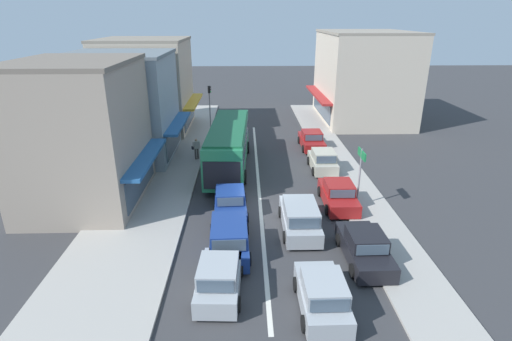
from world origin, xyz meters
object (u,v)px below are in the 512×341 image
hatchback_queue_gap_filler (219,278)px  wagon_behind_bus_mid (300,217)px  city_bus (229,143)px  parked_sedan_kerb_second (338,195)px  traffic_light_downstreet (210,100)px  hatchback_queue_far_back (322,295)px  parked_sedan_kerb_rear (312,140)px  wagon_adjacent_lane_trail (229,237)px  parked_hatchback_kerb_third (323,161)px  sedan_adjacent_lane_lead (230,202)px  pedestrian_with_handbag_near (196,147)px  directional_road_sign (361,165)px  parked_sedan_kerb_front (365,248)px

hatchback_queue_gap_filler → wagon_behind_bus_mid: bearing=52.1°
city_bus → hatchback_queue_gap_filler: size_ratio=2.90×
parked_sedan_kerb_second → traffic_light_downstreet: traffic_light_downstreet is taller
hatchback_queue_far_back → parked_sedan_kerb_rear: size_ratio=0.88×
parked_sedan_kerb_rear → wagon_adjacent_lane_trail: bearing=-112.1°
parked_sedan_kerb_second → traffic_light_downstreet: size_ratio=1.00×
parked_sedan_kerb_second → parked_hatchback_kerb_third: size_ratio=1.14×
sedan_adjacent_lane_lead → parked_sedan_kerb_rear: same height
sedan_adjacent_lane_lead → parked_sedan_kerb_second: size_ratio=1.02×
city_bus → parked_hatchback_kerb_third: bearing=-5.7°
parked_sedan_kerb_second → parked_sedan_kerb_rear: (0.15, 10.96, 0.00)m
traffic_light_downstreet → pedestrian_with_handbag_near: 9.66m
traffic_light_downstreet → directional_road_sign: 20.42m
directional_road_sign → parked_hatchback_kerb_third: bearing=98.5°
directional_road_sign → wagon_behind_bus_mid: bearing=-145.5°
parked_sedan_kerb_rear → directional_road_sign: (0.89, -11.33, 2.01)m
parked_sedan_kerb_front → parked_hatchback_kerb_third: bearing=89.1°
hatchback_queue_gap_filler → parked_sedan_kerb_front: (6.48, 2.16, -0.05)m
wagon_adjacent_lane_trail → traffic_light_downstreet: bearing=96.8°
sedan_adjacent_lane_lead → parked_sedan_kerb_front: 7.94m
wagon_behind_bus_mid → sedan_adjacent_lane_lead: size_ratio=1.05×
wagon_behind_bus_mid → wagon_adjacent_lane_trail: size_ratio=0.99×
wagon_behind_bus_mid → parked_sedan_kerb_rear: (2.79, 13.86, -0.08)m
wagon_behind_bus_mid → sedan_adjacent_lane_lead: bearing=150.9°
directional_road_sign → parked_sedan_kerb_front: bearing=-101.6°
sedan_adjacent_lane_lead → parked_sedan_kerb_front: (6.26, -4.87, 0.00)m
city_bus → parked_hatchback_kerb_third: city_bus is taller
parked_hatchback_kerb_third → directional_road_sign: size_ratio=1.03×
wagon_behind_bus_mid → parked_hatchback_kerb_third: wagon_behind_bus_mid is taller
parked_sedan_kerb_front → parked_sedan_kerb_second: bearing=89.5°
parked_sedan_kerb_second → parked_hatchback_kerb_third: 5.70m
hatchback_queue_far_back → wagon_adjacent_lane_trail: 5.61m
pedestrian_with_handbag_near → wagon_behind_bus_mid: bearing=-58.9°
city_bus → pedestrian_with_handbag_near: city_bus is taller
sedan_adjacent_lane_lead → parked_sedan_kerb_second: (6.32, 0.85, 0.00)m
wagon_behind_bus_mid → parked_sedan_kerb_second: (2.64, 2.90, -0.08)m
hatchback_queue_gap_filler → parked_sedan_kerb_rear: size_ratio=0.89×
wagon_behind_bus_mid → sedan_adjacent_lane_lead: 4.20m
directional_road_sign → pedestrian_with_handbag_near: directional_road_sign is taller
city_bus → wagon_adjacent_lane_trail: size_ratio=2.40×
city_bus → hatchback_queue_gap_filler: (0.12, -14.26, -1.17)m
city_bus → parked_sedan_kerb_rear: size_ratio=2.59×
wagon_adjacent_lane_trail → pedestrian_with_handbag_near: (-2.98, 12.76, 0.32)m
parked_hatchback_kerb_third → traffic_light_downstreet: (-9.01, 11.78, 2.15)m
parked_sedan_kerb_rear → traffic_light_downstreet: size_ratio=1.00×
city_bus → wagon_behind_bus_mid: (4.01, -9.27, -1.14)m
wagon_behind_bus_mid → pedestrian_with_handbag_near: (-6.57, 10.89, 0.32)m
city_bus → parked_sedan_kerb_second: bearing=-43.8°
parked_hatchback_kerb_third → parked_sedan_kerb_rear: parked_hatchback_kerb_third is taller
hatchback_queue_gap_filler → parked_sedan_kerb_rear: hatchback_queue_gap_filler is taller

